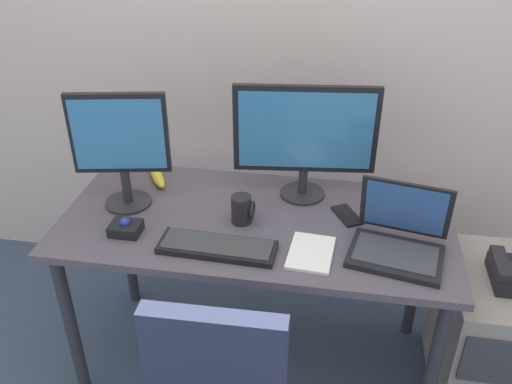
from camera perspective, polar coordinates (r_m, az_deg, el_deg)
name	(u,v)px	position (r m, az deg, el deg)	size (l,w,h in m)	color
ground_plane	(256,359)	(2.56, 0.00, -17.05)	(8.00, 8.00, 0.00)	#39495D
back_wall	(284,3)	(2.46, 2.89, 19.09)	(6.00, 0.10, 2.80)	beige
desk	(256,238)	(2.11, 0.00, -4.81)	(1.47, 0.70, 0.76)	#4F464E
file_cabinet	(494,337)	(2.43, 23.63, -13.69)	(0.42, 0.53, 0.60)	gray
monitor_main	(305,135)	(2.10, 5.17, 5.92)	(0.55, 0.18, 0.46)	#262628
monitor_side	(120,144)	(2.09, -14.00, 4.93)	(0.36, 0.18, 0.46)	#262628
keyboard	(217,247)	(1.90, -4.06, -5.72)	(0.41, 0.15, 0.03)	black
laptop	(399,238)	(1.93, 14.72, -4.67)	(0.36, 0.32, 0.24)	black
trackball_mouse	(126,228)	(2.03, -13.47, -3.64)	(0.11, 0.09, 0.07)	black
coffee_mug	(242,209)	(2.02, -1.45, -1.83)	(0.09, 0.08, 0.11)	black
paper_notepad	(311,253)	(1.89, 5.76, -6.34)	(0.15, 0.21, 0.01)	white
cell_phone	(347,215)	(2.10, 9.48, -2.42)	(0.07, 0.14, 0.01)	black
banana	(158,177)	(2.34, -10.25, 1.59)	(0.19, 0.04, 0.04)	yellow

